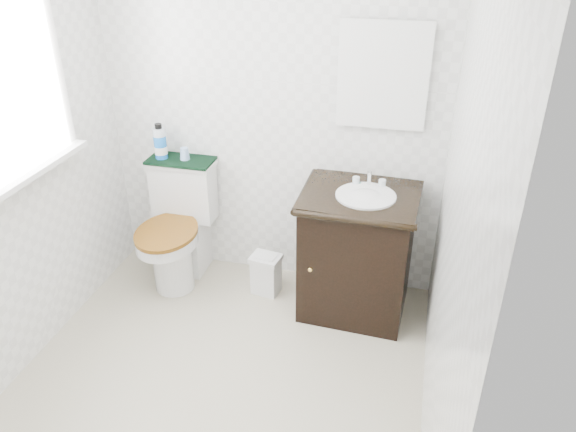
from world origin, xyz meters
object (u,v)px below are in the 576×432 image
at_px(toilet, 180,231).
at_px(vanity, 357,250).
at_px(mouthwash_bottle, 160,143).
at_px(cup, 185,154).
at_px(trash_bin, 266,274).

distance_m(toilet, vanity, 1.23).
height_order(vanity, mouthwash_bottle, mouthwash_bottle).
distance_m(vanity, cup, 1.29).
height_order(toilet, trash_bin, toilet).
height_order(vanity, trash_bin, vanity).
bearing_deg(vanity, cup, 170.86).
xyz_separation_m(vanity, trash_bin, (-0.60, 0.01, -0.29)).
distance_m(mouthwash_bottle, cup, 0.17).
xyz_separation_m(vanity, cup, (-1.19, 0.19, 0.45)).
height_order(mouthwash_bottle, cup, mouthwash_bottle).
distance_m(vanity, trash_bin, 0.67).
distance_m(toilet, mouthwash_bottle, 0.61).
distance_m(trash_bin, mouthwash_bottle, 1.11).
relative_size(vanity, trash_bin, 3.28).
bearing_deg(mouthwash_bottle, vanity, -7.48).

